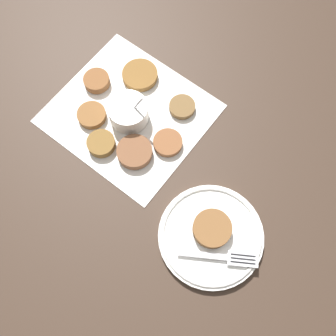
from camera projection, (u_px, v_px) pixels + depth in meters
name	position (u px, v px, depth m)	size (l,w,h in m)	color
ground_plane	(134.00, 116.00, 0.91)	(4.00, 4.00, 0.00)	#38281E
napkin	(130.00, 112.00, 0.91)	(0.36, 0.33, 0.00)	silver
sauce_bowl	(128.00, 112.00, 0.88)	(0.10, 0.09, 0.10)	white
fritter_0	(97.00, 81.00, 0.93)	(0.06, 0.06, 0.02)	brown
fritter_1	(168.00, 143.00, 0.87)	(0.07, 0.07, 0.01)	brown
fritter_2	(92.00, 115.00, 0.90)	(0.07, 0.07, 0.02)	brown
fritter_3	(140.00, 75.00, 0.93)	(0.08, 0.08, 0.02)	brown
fritter_4	(182.00, 107.00, 0.90)	(0.06, 0.06, 0.01)	brown
fritter_5	(135.00, 152.00, 0.86)	(0.08, 0.08, 0.02)	brown
fritter_6	(101.00, 144.00, 0.87)	(0.06, 0.06, 0.02)	brown
serving_plate	(211.00, 236.00, 0.80)	(0.22, 0.22, 0.02)	white
fritter_on_plate	(212.00, 229.00, 0.79)	(0.08, 0.08, 0.02)	brown
fork	(227.00, 257.00, 0.77)	(0.15, 0.09, 0.00)	silver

